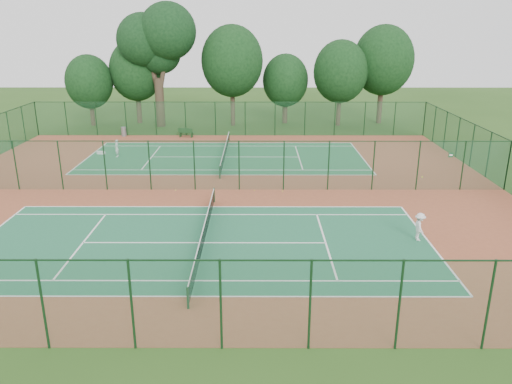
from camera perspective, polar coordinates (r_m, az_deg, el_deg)
ground at (r=34.91m, az=-4.44°, el=0.28°), size 120.00×120.00×0.00m
red_pad at (r=34.91m, az=-4.44°, el=0.28°), size 40.00×36.00×0.01m
court_near at (r=26.54m, az=-5.93°, el=-5.80°), size 23.77×10.97×0.01m
court_far at (r=43.52m, az=-3.54°, el=4.01°), size 23.77×10.97×0.01m
fence_north at (r=51.93m, az=-2.96°, el=8.38°), size 40.00×0.09×3.50m
fence_south at (r=17.83m, az=-9.10°, el=-12.60°), size 40.00×0.09×3.50m
fence_east at (r=38.36m, az=26.84°, el=2.72°), size 0.09×36.00×3.50m
fence_divider at (r=34.40m, az=-4.51°, el=3.06°), size 40.00×0.09×3.50m
tennis_net_near at (r=26.33m, az=-5.97°, el=-4.75°), size 0.10×12.90×0.97m
tennis_net_far at (r=43.39m, az=-3.55°, el=4.69°), size 0.10×12.90×0.97m
player_near at (r=27.80m, az=18.19°, el=-3.80°), size 0.58×0.99×1.53m
player_far at (r=44.99m, az=-15.63°, el=4.83°), size 0.38×0.56×1.50m
trash_bin at (r=53.51m, az=-14.88°, el=6.69°), size 0.54×0.54×0.95m
bench at (r=51.70m, az=-8.03°, el=6.75°), size 1.61×0.81×0.95m
kit_bag at (r=46.50m, az=-17.31°, el=4.31°), size 0.75×0.46×0.26m
stray_ball_a at (r=34.51m, az=-0.17°, el=0.19°), size 0.06×0.06×0.06m
stray_ball_b at (r=34.39m, az=3.06°, el=0.10°), size 0.07×0.07×0.07m
stray_ball_c at (r=35.01m, az=-9.17°, el=0.22°), size 0.07×0.07×0.07m
big_tree at (r=57.17m, az=-11.22°, el=16.74°), size 8.68×6.35×13.33m
evergreen_row at (r=58.36m, az=-2.12°, el=7.76°), size 39.00×5.00×12.00m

